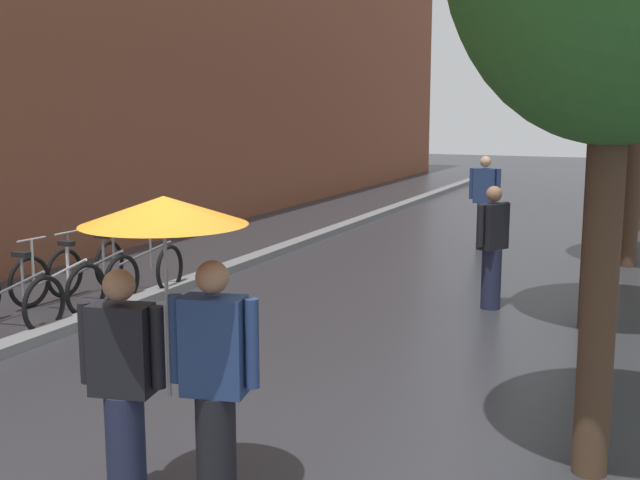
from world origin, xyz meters
name	(u,v)px	position (x,y,z in m)	size (l,w,h in m)	color
kerb_strip	(312,238)	(-3.20, 10.00, 0.06)	(0.30, 36.00, 0.12)	slate
parked_bicycle_0	(11,299)	(-3.85, 2.70, 0.38)	(1.09, 0.71, 0.96)	black
parked_bicycle_1	(57,284)	(-3.90, 3.54, 0.38)	(1.13, 0.79, 0.96)	black
parked_bicycle_2	(93,275)	(-3.86, 4.19, 0.38)	(1.11, 0.74, 0.96)	black
parked_bicycle_3	(139,265)	(-3.71, 5.03, 0.38)	(1.12, 0.77, 0.96)	black
couple_under_umbrella	(167,312)	(0.44, -0.22, 1.36)	(1.19, 1.05, 2.10)	#1E233D
pedestrian_walking_midground	(492,247)	(1.21, 6.02, 0.83)	(0.38, 0.54, 1.63)	#1E233D
pedestrian_walking_far	(484,201)	(0.13, 10.53, 0.89)	(0.59, 0.26, 1.74)	#1E233D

